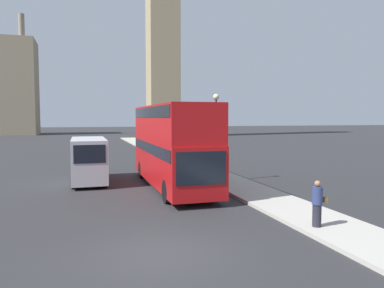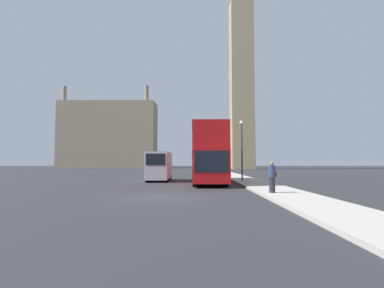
% 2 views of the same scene
% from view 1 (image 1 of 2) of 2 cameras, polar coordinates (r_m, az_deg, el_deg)
% --- Properties ---
extents(ground_plane, '(300.00, 300.00, 0.00)m').
position_cam_1_polar(ground_plane, '(11.18, -5.10, -16.29)').
color(ground_plane, '#28282B').
extents(sidewalk_strip, '(2.64, 120.00, 0.15)m').
position_cam_1_polar(sidewalk_strip, '(13.80, 22.23, -12.27)').
color(sidewalk_strip, '#ADA89E').
rests_on(sidewalk_strip, ground_plane).
extents(red_double_decker_bus, '(2.53, 10.63, 4.54)m').
position_cam_1_polar(red_double_decker_bus, '(20.68, -3.12, 0.25)').
color(red_double_decker_bus, '#B71114').
rests_on(red_double_decker_bus, ground_plane).
extents(white_van, '(1.97, 5.29, 2.64)m').
position_cam_1_polar(white_van, '(23.05, -15.45, -2.26)').
color(white_van, '#B2B7BC').
rests_on(white_van, ground_plane).
extents(pedestrian, '(0.51, 0.35, 1.59)m').
position_cam_1_polar(pedestrian, '(13.63, 18.56, -8.61)').
color(pedestrian, '#23232D').
rests_on(pedestrian, sidewalk_strip).
extents(street_lamp, '(0.36, 0.36, 5.14)m').
position_cam_1_polar(street_lamp, '(22.37, 3.67, 3.26)').
color(street_lamp, '#2D332D').
rests_on(street_lamp, sidewalk_strip).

